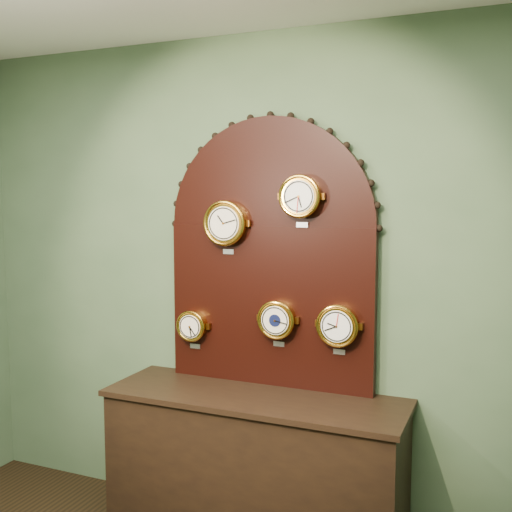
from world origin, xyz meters
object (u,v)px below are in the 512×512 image
at_px(arabic_clock, 300,196).
at_px(tide_clock, 338,325).
at_px(hygrometer, 192,326).
at_px(shop_counter, 255,471).
at_px(roman_clock, 226,223).
at_px(barometer, 277,319).
at_px(display_board, 270,244).

bearing_deg(arabic_clock, tide_clock, 0.02).
bearing_deg(hygrometer, shop_counter, -18.52).
distance_m(shop_counter, roman_clock, 1.37).
xyz_separation_m(shop_counter, arabic_clock, (0.20, 0.15, 1.49)).
relative_size(hygrometer, barometer, 0.88).
height_order(arabic_clock, hygrometer, arabic_clock).
bearing_deg(roman_clock, hygrometer, 179.52).
height_order(shop_counter, hygrometer, hygrometer).
height_order(arabic_clock, barometer, arabic_clock).
distance_m(hygrometer, tide_clock, 0.88).
height_order(roman_clock, tide_clock, roman_clock).
bearing_deg(roman_clock, barometer, 0.15).
bearing_deg(display_board, hygrometer, -171.92).
xyz_separation_m(hygrometer, barometer, (0.53, -0.00, 0.08)).
distance_m(arabic_clock, tide_clock, 0.71).
xyz_separation_m(roman_clock, arabic_clock, (0.44, 0.00, 0.15)).
distance_m(shop_counter, hygrometer, 0.88).
xyz_separation_m(roman_clock, barometer, (0.31, 0.00, -0.52)).
relative_size(barometer, tide_clock, 0.95).
relative_size(display_board, tide_clock, 5.46).
bearing_deg(arabic_clock, shop_counter, -142.50).
xyz_separation_m(shop_counter, tide_clock, (0.41, 0.15, 0.82)).
height_order(display_board, arabic_clock, display_board).
xyz_separation_m(display_board, hygrometer, (-0.46, -0.07, -0.49)).
distance_m(arabic_clock, hygrometer, 1.00).
xyz_separation_m(roman_clock, hygrometer, (-0.22, 0.00, -0.60)).
bearing_deg(hygrometer, roman_clock, -0.48).
height_order(hygrometer, tide_clock, tide_clock).
bearing_deg(barometer, tide_clock, -0.03).
distance_m(roman_clock, barometer, 0.61).
xyz_separation_m(display_board, tide_clock, (0.41, -0.07, -0.41)).
xyz_separation_m(display_board, arabic_clock, (0.20, -0.07, 0.27)).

